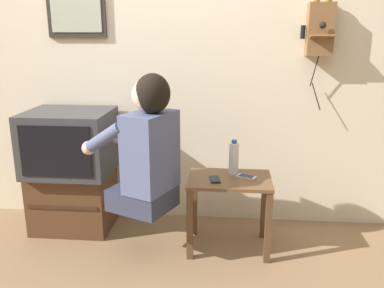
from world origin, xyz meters
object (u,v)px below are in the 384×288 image
(person, at_px, (147,147))
(cell_phone_spare, at_px, (246,177))
(television, at_px, (70,142))
(cell_phone_held, at_px, (215,179))
(wall_phone_antique, at_px, (320,29))
(water_bottle, at_px, (234,158))

(person, height_order, cell_phone_spare, person)
(person, distance_m, cell_phone_spare, 0.69)
(television, xyz_separation_m, cell_phone_held, (1.04, -0.23, -0.16))
(television, relative_size, wall_phone_antique, 0.77)
(television, height_order, wall_phone_antique, wall_phone_antique)
(television, distance_m, wall_phone_antique, 1.90)
(television, bearing_deg, cell_phone_spare, -7.35)
(cell_phone_held, distance_m, water_bottle, 0.21)
(television, distance_m, cell_phone_spare, 1.27)
(wall_phone_antique, height_order, water_bottle, wall_phone_antique)
(person, bearing_deg, wall_phone_antique, -39.35)
(television, relative_size, cell_phone_held, 4.47)
(television, bearing_deg, person, -28.19)
(television, bearing_deg, cell_phone_held, -12.35)
(wall_phone_antique, xyz_separation_m, water_bottle, (-0.56, -0.31, -0.84))
(television, height_order, cell_phone_spare, television)
(cell_phone_spare, bearing_deg, cell_phone_held, 134.01)
(cell_phone_held, height_order, cell_phone_spare, same)
(person, distance_m, television, 0.71)
(water_bottle, bearing_deg, person, -155.82)
(cell_phone_spare, xyz_separation_m, water_bottle, (-0.08, 0.07, 0.10))
(person, distance_m, water_bottle, 0.61)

